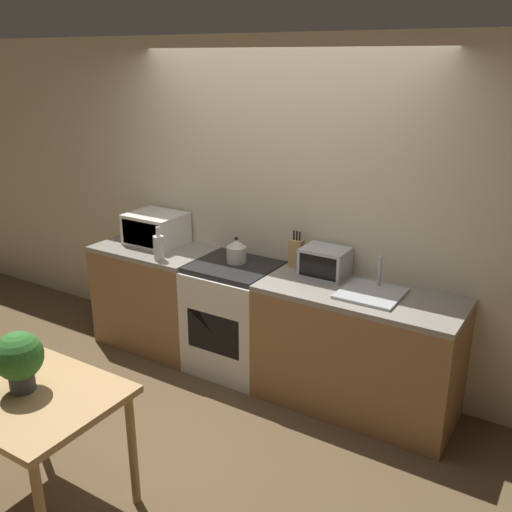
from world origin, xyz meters
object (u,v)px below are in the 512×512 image
(bottle, at_px, (159,247))
(toaster_oven, at_px, (325,262))
(dining_table, at_px, (31,407))
(microwave, at_px, (156,229))
(stove_range, at_px, (235,317))
(kettle, at_px, (236,251))

(bottle, relative_size, toaster_oven, 0.82)
(dining_table, bearing_deg, microwave, 112.68)
(toaster_oven, xyz_separation_m, dining_table, (-0.75, -2.04, -0.34))
(stove_range, bearing_deg, toaster_oven, 12.70)
(bottle, relative_size, dining_table, 0.29)
(stove_range, distance_m, bottle, 0.83)
(bottle, distance_m, dining_table, 1.77)
(kettle, relative_size, microwave, 0.45)
(dining_table, bearing_deg, kettle, 88.93)
(stove_range, bearing_deg, kettle, 106.28)
(toaster_oven, bearing_deg, kettle, -171.92)
(kettle, bearing_deg, toaster_oven, 8.08)
(kettle, bearing_deg, bottle, -153.90)
(bottle, bearing_deg, toaster_oven, 16.42)
(stove_range, relative_size, dining_table, 0.95)
(kettle, xyz_separation_m, toaster_oven, (0.72, 0.10, 0.01))
(kettle, bearing_deg, stove_range, -73.72)
(microwave, height_order, toaster_oven, microwave)
(bottle, bearing_deg, kettle, 26.10)
(bottle, xyz_separation_m, dining_table, (0.52, -1.66, -0.34))
(microwave, distance_m, bottle, 0.43)
(stove_range, height_order, bottle, bottle)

